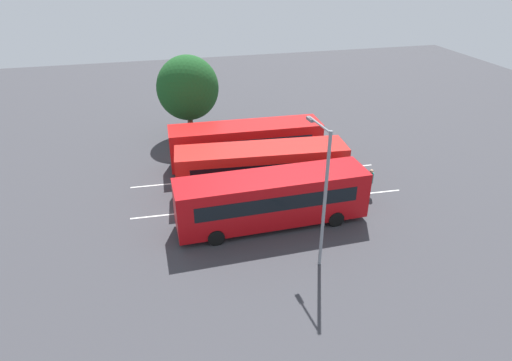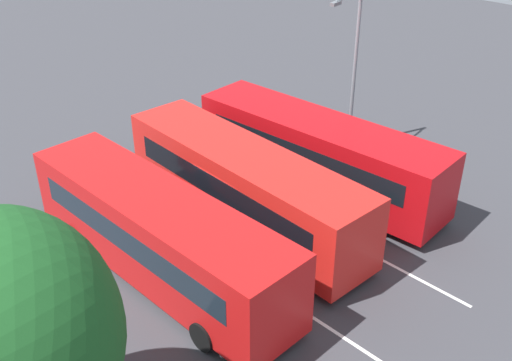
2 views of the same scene
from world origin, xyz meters
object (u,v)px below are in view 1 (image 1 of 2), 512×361
Objects in this scene: bus_center_left at (262,167)px; bus_center_right at (246,143)px; pedestrian at (370,180)px; street_lamp at (323,190)px; depot_tree at (188,88)px; bus_far_left at (273,198)px.

bus_center_left is 1.01× the size of bus_center_right.
pedestrian is at bearing -14.28° from bus_center_left.
street_lamp is 18.57m from depot_tree.
pedestrian is at bearing -41.81° from bus_center_right.
pedestrian is at bearing -51.86° from depot_tree.
street_lamp is (0.96, -11.79, 2.47)m from bus_center_right.
bus_center_left is at bearing -0.09° from pedestrian.
bus_far_left is at bearing -91.07° from bus_center_left.
pedestrian is 0.27× the size of depot_tree.
street_lamp is at bearing -76.69° from depot_tree.
bus_far_left is 1.00× the size of bus_center_right.
street_lamp reaches higher than pedestrian.
depot_tree is at bearing 100.99° from bus_far_left.
depot_tree is (-3.32, 6.28, 2.46)m from bus_center_right.
depot_tree reaches higher than bus_center_right.
depot_tree is at bearing 113.23° from bus_center_left.
bus_center_left is at bearing -86.69° from bus_center_right.
bus_center_right is 9.15m from pedestrian.
bus_far_left is 3.89m from bus_center_left.
depot_tree is (-3.41, 10.34, 2.46)m from bus_center_left.
bus_center_left is (0.41, 3.87, 0.00)m from bus_far_left.
bus_center_left is 6.90m from pedestrian.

